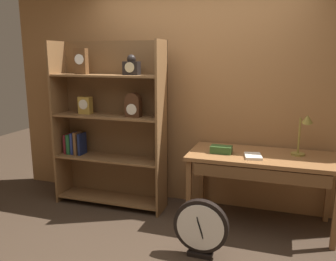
# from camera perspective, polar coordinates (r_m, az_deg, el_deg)

# --- Properties ---
(ground_plane) EXTENTS (10.00, 10.00, 0.00)m
(ground_plane) POSITION_cam_1_polar(r_m,az_deg,el_deg) (3.23, -1.87, -20.71)
(ground_plane) COLOR #3D2D21
(back_wood_panel) EXTENTS (4.80, 0.05, 2.60)m
(back_wood_panel) POSITION_cam_1_polar(r_m,az_deg,el_deg) (4.08, 4.78, 5.74)
(back_wood_panel) COLOR #9E6B3D
(back_wood_panel) RESTS_ON ground
(bookshelf) EXTENTS (1.32, 0.35, 1.92)m
(bookshelf) POSITION_cam_1_polar(r_m,az_deg,el_deg) (4.10, -9.66, 0.85)
(bookshelf) COLOR brown
(bookshelf) RESTS_ON ground
(workbench) EXTENTS (1.48, 0.69, 0.77)m
(workbench) POSITION_cam_1_polar(r_m,az_deg,el_deg) (3.67, 15.09, -5.18)
(workbench) COLOR brown
(workbench) RESTS_ON ground
(desk_lamp) EXTENTS (0.19, 0.19, 0.44)m
(desk_lamp) POSITION_cam_1_polar(r_m,az_deg,el_deg) (3.69, 21.41, -0.05)
(desk_lamp) COLOR olive
(desk_lamp) RESTS_ON workbench
(toolbox_small) EXTENTS (0.22, 0.13, 0.08)m
(toolbox_small) POSITION_cam_1_polar(r_m,az_deg,el_deg) (3.64, 8.73, -3.09)
(toolbox_small) COLOR #2D5123
(toolbox_small) RESTS_ON workbench
(open_repair_manual) EXTENTS (0.20, 0.25, 0.02)m
(open_repair_manual) POSITION_cam_1_polar(r_m,az_deg,el_deg) (3.56, 13.79, -4.10)
(open_repair_manual) COLOR silver
(open_repair_manual) RESTS_ON workbench
(round_clock_large) EXTENTS (0.49, 0.11, 0.53)m
(round_clock_large) POSITION_cam_1_polar(r_m,az_deg,el_deg) (3.18, 5.41, -15.62)
(round_clock_large) COLOR black
(round_clock_large) RESTS_ON ground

